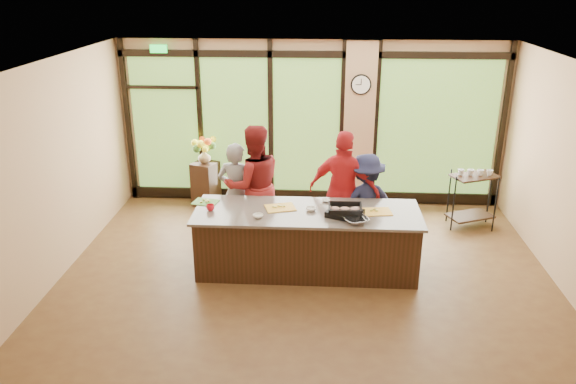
# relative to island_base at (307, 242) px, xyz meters

# --- Properties ---
(floor) EXTENTS (7.00, 7.00, 0.00)m
(floor) POSITION_rel_island_base_xyz_m (0.00, -0.30, -0.44)
(floor) COLOR #51331C
(floor) RESTS_ON ground
(ceiling) EXTENTS (7.00, 7.00, 0.00)m
(ceiling) POSITION_rel_island_base_xyz_m (0.00, -0.30, 2.56)
(ceiling) COLOR white
(ceiling) RESTS_ON back_wall
(back_wall) EXTENTS (7.00, 0.00, 7.00)m
(back_wall) POSITION_rel_island_base_xyz_m (0.00, 2.70, 1.06)
(back_wall) COLOR tan
(back_wall) RESTS_ON floor
(left_wall) EXTENTS (0.00, 6.00, 6.00)m
(left_wall) POSITION_rel_island_base_xyz_m (-3.50, -0.30, 1.06)
(left_wall) COLOR tan
(left_wall) RESTS_ON floor
(window_wall) EXTENTS (6.90, 0.12, 3.00)m
(window_wall) POSITION_rel_island_base_xyz_m (0.16, 2.65, 0.95)
(window_wall) COLOR tan
(window_wall) RESTS_ON floor
(island_base) EXTENTS (3.10, 1.00, 0.88)m
(island_base) POSITION_rel_island_base_xyz_m (0.00, 0.00, 0.00)
(island_base) COLOR black
(island_base) RESTS_ON floor
(countertop) EXTENTS (3.20, 1.10, 0.04)m
(countertop) POSITION_rel_island_base_xyz_m (0.00, 0.00, 0.46)
(countertop) COLOR #6E635B
(countertop) RESTS_ON island_base
(wall_clock) EXTENTS (0.36, 0.04, 0.36)m
(wall_clock) POSITION_rel_island_base_xyz_m (0.85, 2.57, 1.81)
(wall_clock) COLOR black
(wall_clock) RESTS_ON window_wall
(cook_left) EXTENTS (0.68, 0.53, 1.66)m
(cook_left) POSITION_rel_island_base_xyz_m (-1.14, 0.86, 0.39)
(cook_left) COLOR gray
(cook_left) RESTS_ON floor
(cook_midleft) EXTENTS (1.14, 1.02, 1.94)m
(cook_midleft) POSITION_rel_island_base_xyz_m (-0.86, 0.86, 0.53)
(cook_midleft) COLOR maroon
(cook_midleft) RESTS_ON floor
(cook_midright) EXTENTS (1.20, 0.78, 1.89)m
(cook_midright) POSITION_rel_island_base_xyz_m (0.54, 0.74, 0.51)
(cook_midright) COLOR red
(cook_midright) RESTS_ON floor
(cook_right) EXTENTS (1.11, 0.81, 1.55)m
(cook_right) POSITION_rel_island_base_xyz_m (0.88, 0.73, 0.33)
(cook_right) COLOR #1B1E3C
(cook_right) RESTS_ON floor
(roasting_pan) EXTENTS (0.57, 0.51, 0.08)m
(roasting_pan) POSITION_rel_island_base_xyz_m (0.53, -0.14, 0.52)
(roasting_pan) COLOR black
(roasting_pan) RESTS_ON countertop
(mixing_bowl) EXTENTS (0.43, 0.43, 0.08)m
(mixing_bowl) POSITION_rel_island_base_xyz_m (0.67, -0.36, 0.52)
(mixing_bowl) COLOR silver
(mixing_bowl) RESTS_ON countertop
(cutting_board_left) EXTENTS (0.40, 0.33, 0.01)m
(cutting_board_left) POSITION_rel_island_base_xyz_m (-1.50, 0.23, 0.49)
(cutting_board_left) COLOR #529235
(cutting_board_left) RESTS_ON countertop
(cutting_board_center) EXTENTS (0.49, 0.42, 0.01)m
(cutting_board_center) POSITION_rel_island_base_xyz_m (-0.39, 0.09, 0.49)
(cutting_board_center) COLOR yellow
(cutting_board_center) RESTS_ON countertop
(cutting_board_right) EXTENTS (0.43, 0.35, 0.01)m
(cutting_board_right) POSITION_rel_island_base_xyz_m (0.98, 0.03, 0.49)
(cutting_board_right) COLOR yellow
(cutting_board_right) RESTS_ON countertop
(prep_bowl_near) EXTENTS (0.17, 0.17, 0.05)m
(prep_bowl_near) POSITION_rel_island_base_xyz_m (-0.67, -0.27, 0.50)
(prep_bowl_near) COLOR white
(prep_bowl_near) RESTS_ON countertop
(prep_bowl_mid) EXTENTS (0.18, 0.18, 0.05)m
(prep_bowl_mid) POSITION_rel_island_base_xyz_m (0.06, 0.02, 0.50)
(prep_bowl_mid) COLOR white
(prep_bowl_mid) RESTS_ON countertop
(prep_bowl_far) EXTENTS (0.16, 0.16, 0.03)m
(prep_bowl_far) POSITION_rel_island_base_xyz_m (0.26, 0.37, 0.49)
(prep_bowl_far) COLOR white
(prep_bowl_far) RESTS_ON countertop
(red_ramekin) EXTENTS (0.15, 0.15, 0.09)m
(red_ramekin) POSITION_rel_island_base_xyz_m (-1.37, -0.06, 0.53)
(red_ramekin) COLOR red
(red_ramekin) RESTS_ON countertop
(flower_stand) EXTENTS (0.54, 0.54, 0.83)m
(flower_stand) POSITION_rel_island_base_xyz_m (-1.94, 2.35, -0.03)
(flower_stand) COLOR black
(flower_stand) RESTS_ON floor
(flower_vase) EXTENTS (0.24, 0.24, 0.24)m
(flower_vase) POSITION_rel_island_base_xyz_m (-1.94, 2.35, 0.51)
(flower_vase) COLOR olive
(flower_vase) RESTS_ON flower_stand
(bar_cart) EXTENTS (0.86, 0.69, 1.03)m
(bar_cart) POSITION_rel_island_base_xyz_m (2.74, 1.67, 0.18)
(bar_cart) COLOR black
(bar_cart) RESTS_ON floor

